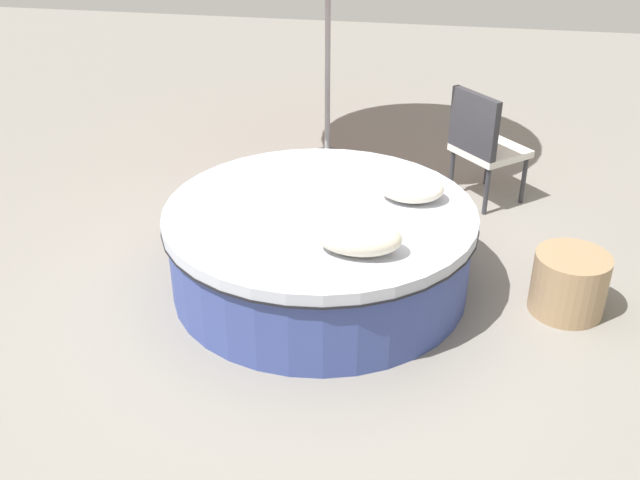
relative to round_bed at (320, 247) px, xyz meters
name	(u,v)px	position (x,y,z in m)	size (l,w,h in m)	color
ground_plane	(320,285)	(0.00, 0.00, -0.31)	(16.00, 16.00, 0.00)	gray
round_bed	(320,247)	(0.00, 0.00, 0.00)	(2.12, 2.12, 0.61)	#38478C
throw_pillow_0	(358,237)	(-0.33, 0.53, 0.40)	(0.52, 0.31, 0.22)	beige
throw_pillow_1	(411,188)	(-0.59, -0.24, 0.39)	(0.44, 0.32, 0.18)	silver
patio_chair	(483,140)	(-1.09, -1.56, 0.25)	(0.72, 0.72, 0.98)	#333338
side_table	(569,283)	(-1.67, 0.01, -0.10)	(0.49, 0.49, 0.42)	#997A56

